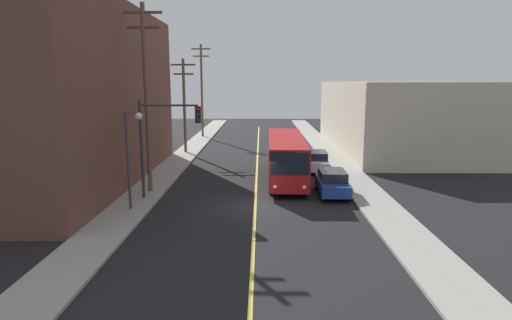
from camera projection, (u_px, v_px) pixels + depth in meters
ground_plane at (255, 206)px, 25.34m from camera, size 120.00×120.00×0.00m
sidewalk_left at (169, 170)px, 35.25m from camera, size 2.50×90.00×0.15m
sidewalk_right at (345, 171)px, 35.08m from camera, size 2.50×90.00×0.15m
lane_stripe_center at (257, 160)px, 40.09m from camera, size 0.16×60.00×0.01m
building_left_brick at (66, 96)px, 30.31m from camera, size 10.00×23.65×12.51m
building_right_warehouse at (393, 116)px, 45.99m from camera, size 12.00×24.90×7.20m
city_bus at (286, 156)px, 31.90m from camera, size 2.77×12.20×3.20m
parked_car_blue at (332, 182)px, 27.71m from camera, size 1.89×4.43×1.62m
parked_car_white at (316, 161)px, 35.15m from camera, size 1.97×4.46×1.62m
utility_pole_near at (146, 92)px, 27.16m from camera, size 2.40×0.28×11.88m
utility_pole_mid at (184, 101)px, 43.08m from camera, size 2.40×0.28×9.32m
utility_pole_far at (202, 87)px, 55.27m from camera, size 2.40×0.28×11.76m
traffic_signal_left_corner at (166, 131)px, 25.93m from camera, size 3.75×0.48×6.00m
street_lamp_left at (131, 146)px, 23.67m from camera, size 0.98×0.40×5.50m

